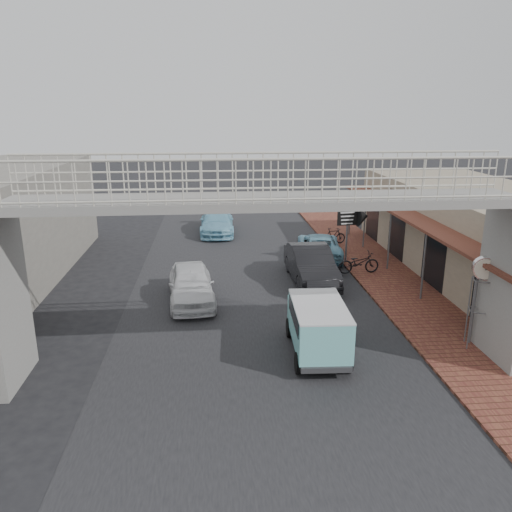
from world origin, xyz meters
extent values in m
plane|color=black|center=(0.00, 0.00, 0.00)|extent=(120.00, 120.00, 0.00)
cube|color=black|center=(0.00, 0.00, 0.01)|extent=(10.00, 60.00, 0.01)
cube|color=brown|center=(6.50, 3.00, 0.05)|extent=(3.00, 40.00, 0.10)
cube|color=gray|center=(11.00, 4.00, 2.00)|extent=(6.00, 18.00, 4.00)
cube|color=brown|center=(7.70, 4.00, 2.90)|extent=(1.80, 18.00, 0.12)
cube|color=silver|center=(8.05, 7.50, 3.30)|extent=(0.08, 2.60, 0.90)
cube|color=#B21914|center=(8.05, 1.00, 3.30)|extent=(0.08, 2.20, 0.80)
cube|color=gray|center=(0.00, -4.00, 5.12)|extent=(14.00, 2.00, 0.24)
cube|color=beige|center=(0.00, -3.05, 5.79)|extent=(14.00, 0.08, 1.10)
cube|color=beige|center=(0.00, -4.95, 5.79)|extent=(14.00, 0.08, 1.10)
cube|color=gray|center=(-11.00, 6.00, 2.50)|extent=(5.00, 14.00, 5.00)
imported|color=silver|center=(-2.41, 1.74, 0.75)|extent=(2.14, 4.54, 1.50)
imported|color=black|center=(2.88, 3.74, 0.81)|extent=(1.82, 4.95, 1.62)
imported|color=#71ADC4|center=(4.07, 7.53, 0.64)|extent=(2.69, 4.83, 1.28)
imported|color=#7EC0DB|center=(-1.22, 13.40, 0.73)|extent=(2.12, 5.05, 1.46)
cylinder|color=black|center=(1.08, -1.80, 0.32)|extent=(0.25, 0.66, 0.65)
cylinder|color=black|center=(2.52, -1.86, 0.32)|extent=(0.25, 0.66, 0.65)
cylinder|color=black|center=(0.97, -4.29, 0.32)|extent=(0.25, 0.66, 0.65)
cylinder|color=black|center=(2.41, -4.36, 0.32)|extent=(0.25, 0.66, 0.65)
cube|color=#7BD5D5|center=(1.73, -3.36, 1.09)|extent=(1.70, 3.02, 1.25)
cube|color=#7BD5D5|center=(1.81, -1.65, 0.88)|extent=(1.53, 0.90, 0.83)
cube|color=black|center=(1.73, -3.36, 1.43)|extent=(1.71, 2.47, 0.46)
cube|color=silver|center=(1.73, -3.36, 1.74)|extent=(1.72, 3.02, 0.06)
imported|color=black|center=(5.30, 4.45, 0.62)|extent=(2.02, 0.86, 1.03)
imported|color=black|center=(5.34, 9.75, 0.57)|extent=(1.61, 0.77, 0.93)
cylinder|color=#59595B|center=(6.78, -2.91, 1.25)|extent=(0.04, 0.04, 2.29)
cylinder|color=#59595B|center=(7.29, -3.09, 1.25)|extent=(0.04, 0.04, 2.29)
cylinder|color=#59595B|center=(6.60, -3.42, 1.25)|extent=(0.04, 0.04, 2.29)
cylinder|color=#59595B|center=(7.12, -3.60, 1.25)|extent=(0.04, 0.04, 2.29)
cylinder|color=silver|center=(6.95, -3.26, 2.77)|extent=(0.79, 0.49, 0.74)
cylinder|color=beige|center=(6.90, -3.38, 2.77)|extent=(0.63, 0.23, 0.65)
cylinder|color=beige|center=(6.99, -3.13, 2.77)|extent=(0.63, 0.23, 0.65)
cylinder|color=#59595B|center=(5.20, 6.38, 1.43)|extent=(0.09, 0.09, 2.67)
cube|color=black|center=(5.20, 6.35, 2.40)|extent=(1.10, 0.19, 0.83)
cone|color=black|center=(5.98, 6.44, 2.40)|extent=(0.67, 1.07, 1.01)
cube|color=white|center=(5.16, 6.31, 2.35)|extent=(0.73, 0.10, 0.55)
camera|label=1|loc=(-1.46, -17.36, 7.54)|focal=35.00mm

